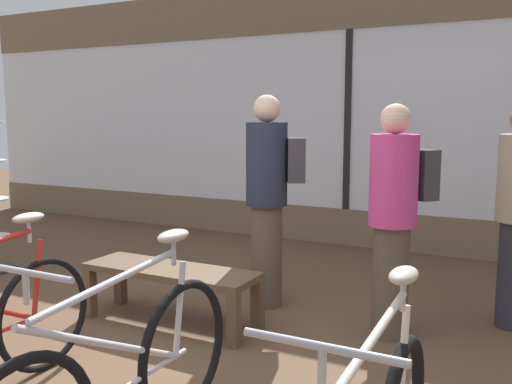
{
  "coord_description": "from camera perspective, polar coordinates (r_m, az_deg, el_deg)",
  "views": [
    {
      "loc": [
        2.22,
        -2.45,
        1.61
      ],
      "look_at": [
        0.0,
        1.78,
        0.95
      ],
      "focal_mm": 40.0,
      "sensor_mm": 36.0,
      "label": 1
    }
  ],
  "objects": [
    {
      "name": "customer_by_window",
      "position": [
        4.17,
        13.71,
        -2.1
      ],
      "size": [
        0.53,
        0.55,
        1.68
      ],
      "color": "brown",
      "rests_on": "ground_plane"
    },
    {
      "name": "display_bench",
      "position": [
        4.46,
        -8.54,
        -8.47
      ],
      "size": [
        1.4,
        0.44,
        0.44
      ],
      "color": "brown",
      "rests_on": "ground_plane"
    },
    {
      "name": "customer_mid_floor",
      "position": [
        4.7,
        1.3,
        -0.17
      ],
      "size": [
        0.56,
        0.47,
        1.76
      ],
      "color": "brown",
      "rests_on": "ground_plane"
    },
    {
      "name": "shop_back_wall",
      "position": [
        7.0,
        9.23,
        7.97
      ],
      "size": [
        12.0,
        0.08,
        3.2
      ],
      "color": "#7A664C",
      "rests_on": "ground_plane"
    },
    {
      "name": "bicycle_right",
      "position": [
        2.76,
        -13.48,
        -18.17
      ],
      "size": [
        0.46,
        1.79,
        1.06
      ],
      "color": "black",
      "rests_on": "ground_plane"
    }
  ]
}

